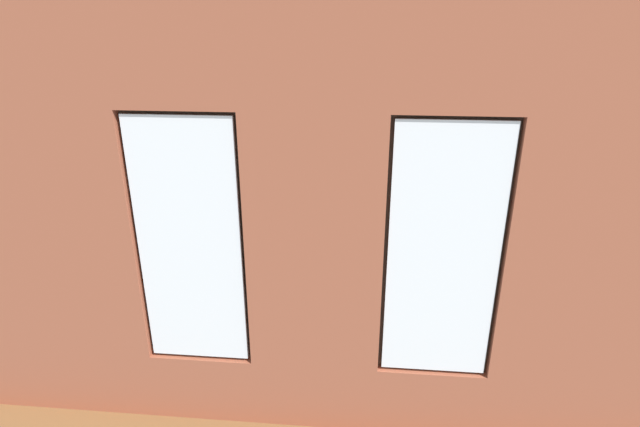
% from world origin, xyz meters
% --- Properties ---
extents(ground_plane, '(6.96, 5.59, 0.10)m').
position_xyz_m(ground_plane, '(0.00, 0.00, -0.05)').
color(ground_plane, brown).
extents(brick_wall_with_windows, '(6.36, 0.30, 3.44)m').
position_xyz_m(brick_wall_with_windows, '(0.00, 2.41, 1.71)').
color(brick_wall_with_windows, '#9E5138').
rests_on(brick_wall_with_windows, ground_plane).
extents(white_wall_right, '(0.10, 4.59, 3.44)m').
position_xyz_m(white_wall_right, '(3.13, 0.20, 1.72)').
color(white_wall_right, white).
rests_on(white_wall_right, ground_plane).
extents(couch_by_window, '(1.89, 0.87, 0.80)m').
position_xyz_m(couch_by_window, '(0.14, 1.77, 0.33)').
color(couch_by_window, black).
rests_on(couch_by_window, ground_plane).
extents(couch_left, '(0.93, 2.00, 0.80)m').
position_xyz_m(couch_left, '(-2.48, -0.06, 0.33)').
color(couch_left, black).
rests_on(couch_left, ground_plane).
extents(coffee_table, '(1.42, 0.75, 0.44)m').
position_xyz_m(coffee_table, '(0.49, -0.19, 0.38)').
color(coffee_table, olive).
rests_on(coffee_table, ground_plane).
extents(cup_ceramic, '(0.08, 0.08, 0.10)m').
position_xyz_m(cup_ceramic, '(0.38, -0.07, 0.48)').
color(cup_ceramic, '#33567F').
rests_on(cup_ceramic, coffee_table).
extents(candle_jar, '(0.08, 0.08, 0.09)m').
position_xyz_m(candle_jar, '(0.09, -0.32, 0.48)').
color(candle_jar, '#B7333D').
rests_on(candle_jar, coffee_table).
extents(table_plant_small, '(0.13, 0.13, 0.22)m').
position_xyz_m(table_plant_small, '(0.66, -0.28, 0.56)').
color(table_plant_small, '#47423D').
rests_on(table_plant_small, coffee_table).
extents(remote_black, '(0.06, 0.17, 0.02)m').
position_xyz_m(remote_black, '(0.49, -0.19, 0.45)').
color(remote_black, black).
rests_on(remote_black, coffee_table).
extents(remote_silver, '(0.15, 0.16, 0.02)m').
position_xyz_m(remote_silver, '(0.91, -0.07, 0.45)').
color(remote_silver, '#B2B2B7').
rests_on(remote_silver, coffee_table).
extents(media_console, '(0.90, 0.42, 0.56)m').
position_xyz_m(media_console, '(2.83, -0.04, 0.28)').
color(media_console, black).
rests_on(media_console, ground_plane).
extents(tv_flatscreen, '(1.11, 0.20, 0.73)m').
position_xyz_m(tv_flatscreen, '(2.83, -0.04, 0.92)').
color(tv_flatscreen, black).
rests_on(tv_flatscreen, media_console).
extents(papasan_chair, '(1.17, 1.17, 0.72)m').
position_xyz_m(papasan_chair, '(1.10, -1.62, 0.45)').
color(papasan_chair, olive).
rests_on(papasan_chair, ground_plane).
extents(potted_plant_corner_near_left, '(1.08, 0.99, 1.35)m').
position_xyz_m(potted_plant_corner_near_left, '(-2.62, -1.79, 0.64)').
color(potted_plant_corner_near_left, '#9E5638').
rests_on(potted_plant_corner_near_left, ground_plane).
extents(potted_plant_foreground_right, '(0.83, 0.80, 1.28)m').
position_xyz_m(potted_plant_foreground_right, '(2.52, -1.74, 0.71)').
color(potted_plant_foreground_right, brown).
rests_on(potted_plant_foreground_right, ground_plane).
extents(potted_plant_mid_room_small, '(0.44, 0.44, 0.62)m').
position_xyz_m(potted_plant_mid_room_small, '(-0.64, -0.49, 0.42)').
color(potted_plant_mid_room_small, '#9E5638').
rests_on(potted_plant_mid_room_small, ground_plane).
extents(potted_plant_between_couches, '(0.55, 0.55, 0.75)m').
position_xyz_m(potted_plant_between_couches, '(-1.26, 1.72, 0.49)').
color(potted_plant_between_couches, '#47423D').
rests_on(potted_plant_between_couches, ground_plane).
extents(potted_plant_beside_window_right, '(0.56, 0.56, 0.78)m').
position_xyz_m(potted_plant_beside_window_right, '(2.53, 1.87, 0.53)').
color(potted_plant_beside_window_right, '#47423D').
rests_on(potted_plant_beside_window_right, ground_plane).
extents(potted_plant_corner_far_left, '(0.91, 0.77, 1.11)m').
position_xyz_m(potted_plant_corner_far_left, '(-2.64, 1.86, 0.68)').
color(potted_plant_corner_far_left, '#9E5638').
rests_on(potted_plant_corner_far_left, ground_plane).
extents(potted_plant_near_tv, '(1.08, 0.92, 1.50)m').
position_xyz_m(potted_plant_near_tv, '(2.29, 0.86, 0.86)').
color(potted_plant_near_tv, beige).
rests_on(potted_plant_near_tv, ground_plane).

